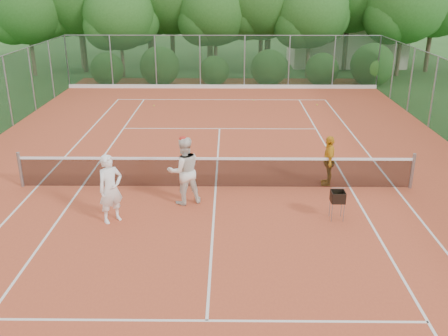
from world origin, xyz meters
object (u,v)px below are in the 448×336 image
at_px(player_center_grp, 184,170).
at_px(player_yellow, 329,160).
at_px(player_white, 111,189).
at_px(ball_hopper, 338,197).

xyz_separation_m(player_center_grp, player_yellow, (4.30, 1.40, -0.19)).
relative_size(player_white, player_yellow, 1.17).
distance_m(player_white, player_center_grp, 2.14).
bearing_deg(player_yellow, ball_hopper, 2.23).
bearing_deg(ball_hopper, player_yellow, 79.36).
bearing_deg(ball_hopper, player_center_grp, 160.33).
bearing_deg(player_white, player_center_grp, -7.10).
xyz_separation_m(player_yellow, ball_hopper, (-0.20, -2.41, -0.15)).
bearing_deg(player_yellow, player_white, -60.09).
height_order(player_white, player_center_grp, player_center_grp).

